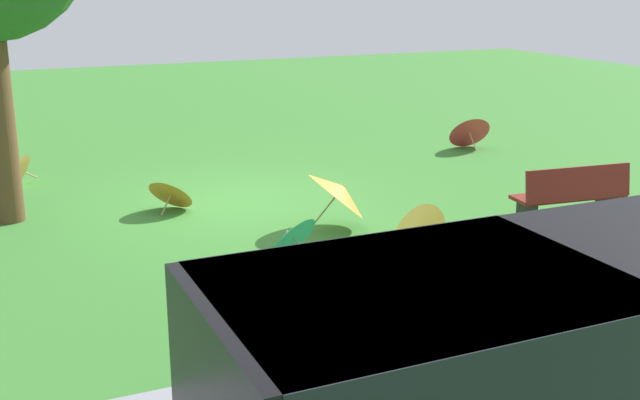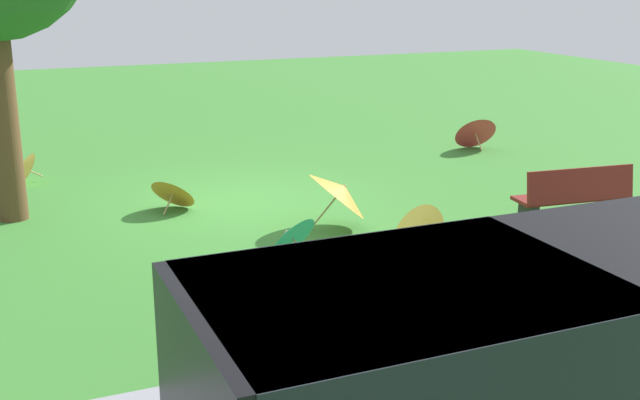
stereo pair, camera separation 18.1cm
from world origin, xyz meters
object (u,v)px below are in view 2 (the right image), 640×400
(van_dark, at_px, (499,350))
(parasol_teal_0, at_px, (289,235))
(park_bench, at_px, (574,197))
(parasol_red_0, at_px, (474,130))
(parasol_yellow_0, at_px, (23,167))
(parasol_orange_2, at_px, (341,191))
(parasol_yellow_1, at_px, (412,237))
(parasol_orange_1, at_px, (174,191))

(van_dark, xyz_separation_m, parasol_teal_0, (-0.20, -4.53, -0.60))
(park_bench, distance_m, parasol_teal_0, 4.00)
(van_dark, height_order, parasol_teal_0, van_dark)
(parasol_red_0, bearing_deg, van_dark, 57.11)
(parasol_yellow_0, bearing_deg, parasol_teal_0, 118.12)
(parasol_orange_2, bearing_deg, park_bench, 156.04)
(parasol_yellow_1, height_order, parasol_red_0, parasol_yellow_1)
(van_dark, relative_size, park_bench, 2.80)
(parasol_red_0, xyz_separation_m, parasol_orange_2, (4.60, 3.68, 0.15))
(parasol_orange_1, bearing_deg, parasol_teal_0, 106.90)
(van_dark, distance_m, parasol_red_0, 10.85)
(parasol_teal_0, distance_m, parasol_yellow_1, 1.50)
(park_bench, bearing_deg, parasol_orange_1, -32.66)
(van_dark, bearing_deg, park_bench, -135.29)
(parasol_orange_1, height_order, parasol_orange_2, parasol_orange_2)
(parasol_yellow_0, height_order, parasol_yellow_1, parasol_yellow_1)
(parasol_teal_0, height_order, parasol_orange_1, parasol_teal_0)
(park_bench, xyz_separation_m, parasol_orange_2, (2.89, -1.28, 0.07))
(parasol_orange_2, bearing_deg, parasol_red_0, -141.30)
(parasol_yellow_0, height_order, parasol_orange_1, parasol_orange_1)
(parasol_yellow_0, relative_size, parasol_red_0, 0.69)
(parasol_teal_0, bearing_deg, parasol_orange_1, -73.10)
(parasol_teal_0, distance_m, parasol_orange_1, 2.78)
(parasol_yellow_0, xyz_separation_m, parasol_teal_0, (-2.78, 5.20, 0.04))
(parasol_teal_0, bearing_deg, parasol_orange_2, -141.02)
(park_bench, distance_m, parasol_yellow_1, 2.81)
(parasol_yellow_1, distance_m, parasol_orange_2, 1.77)
(van_dark, distance_m, parasol_yellow_1, 3.94)
(park_bench, bearing_deg, van_dark, 44.71)
(parasol_yellow_1, relative_size, parasol_orange_2, 0.87)
(park_bench, height_order, parasol_red_0, park_bench)
(parasol_yellow_1, bearing_deg, parasol_red_0, -129.44)
(van_dark, height_order, parasol_yellow_1, van_dark)
(parasol_yellow_0, distance_m, parasol_orange_1, 3.22)
(van_dark, height_order, parasol_red_0, van_dark)
(parasol_yellow_0, distance_m, parasol_teal_0, 5.90)
(park_bench, height_order, parasol_orange_2, parasol_orange_2)
(parasol_yellow_0, bearing_deg, van_dark, 104.85)
(park_bench, height_order, parasol_teal_0, park_bench)
(park_bench, height_order, parasol_yellow_0, park_bench)
(parasol_yellow_0, bearing_deg, park_bench, 140.29)
(parasol_teal_0, bearing_deg, van_dark, 87.50)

